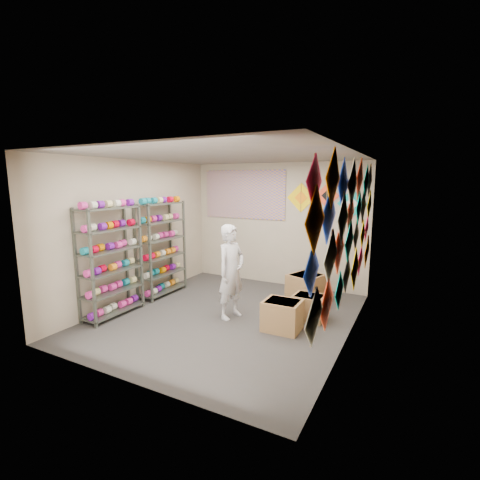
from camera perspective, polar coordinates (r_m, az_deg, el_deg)
The scene contains 12 objects.
ground at distance 6.14m, azimuth -2.18°, elevation -12.41°, with size 4.50×4.50×0.00m, color #34312D.
room_walls at distance 5.73m, azimuth -2.28°, elevation 3.03°, with size 4.50×4.50×4.50m.
shelf_rack_front at distance 6.31m, azimuth -20.44°, elevation -3.36°, with size 0.40×1.10×1.90m, color #4C5147.
shelf_rack_back at distance 7.22m, azimuth -12.78°, elevation -1.40°, with size 0.40×1.10×1.90m, color #4C5147.
string_spools at distance 6.73m, azimuth -16.39°, elevation -1.53°, with size 0.12×2.36×0.12m.
kite_wall_display at distance 4.99m, azimuth 17.51°, elevation 1.84°, with size 0.06×4.33×2.06m.
back_wall_kites at distance 7.40m, azimuth 13.71°, elevation 6.53°, with size 1.66×0.02×0.70m.
poster at distance 8.04m, azimuth 0.69°, elevation 7.48°, with size 2.00×0.01×1.10m, color #594DA8.
shopkeeper at distance 5.86m, azimuth -1.44°, elevation -5.22°, with size 0.50×0.65×1.60m, color silver.
carton_a at distance 5.58m, azimuth 6.95°, elevation -12.19°, with size 0.57×0.47×0.47m, color olive.
carton_b at distance 6.06m, azimuth 11.24°, elevation -10.78°, with size 0.51×0.42×0.42m, color olive.
carton_c at distance 6.91m, azimuth 10.71°, elevation -7.71°, with size 0.55×0.60×0.53m, color olive.
Camera 1 is at (2.83, -4.93, 2.30)m, focal length 26.00 mm.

